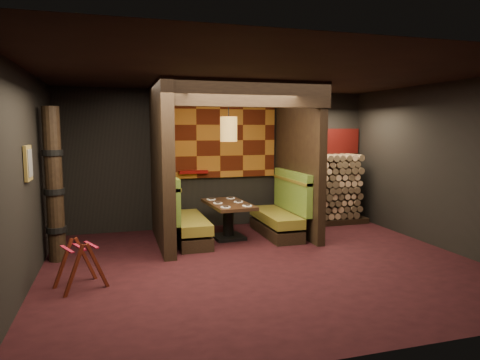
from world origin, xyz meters
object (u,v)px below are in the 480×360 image
totem_column (54,186)px  luggage_rack (80,263)px  dining_table (228,215)px  firewood_stack (327,189)px  booth_bench_left (184,220)px  pendant_lamp (229,129)px  booth_bench_right (281,214)px

totem_column → luggage_rack: bearing=-71.9°
dining_table → firewood_stack: (2.41, 0.70, 0.30)m
dining_table → totem_column: (-2.92, -0.55, 0.73)m
dining_table → booth_bench_left: bearing=-179.8°
pendant_lamp → firewood_stack: bearing=17.2°
pendant_lamp → firewood_stack: 2.84m
booth_bench_left → dining_table: bearing=0.2°
booth_bench_left → luggage_rack: (-1.65, -1.88, -0.07)m
dining_table → luggage_rack: 3.12m
booth_bench_left → totem_column: 2.30m
booth_bench_left → firewood_stack: size_ratio=0.92×
booth_bench_right → pendant_lamp: 1.96m
dining_table → luggage_rack: (-2.49, -1.88, -0.12)m
booth_bench_left → totem_column: size_ratio=0.67×
totem_column → booth_bench_left: bearing=14.8°
pendant_lamp → luggage_rack: (-2.49, -1.83, -1.72)m
booth_bench_right → luggage_rack: size_ratio=2.17×
booth_bench_right → firewood_stack: (1.35, 0.70, 0.35)m
booth_bench_left → pendant_lamp: 1.85m
dining_table → totem_column: 3.07m
booth_bench_right → luggage_rack: 4.01m
luggage_rack → totem_column: totem_column is taller
booth_bench_right → firewood_stack: bearing=27.3°
booth_bench_left → pendant_lamp: pendant_lamp is taller
dining_table → luggage_rack: bearing=-143.0°
firewood_stack → pendant_lamp: bearing=-162.8°
booth_bench_right → dining_table: bearing=179.8°
dining_table → firewood_stack: 2.53m
totem_column → firewood_stack: totem_column is taller
luggage_rack → totem_column: 1.64m
booth_bench_right → dining_table: (-1.06, 0.00, 0.05)m
booth_bench_right → pendant_lamp: bearing=-177.5°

